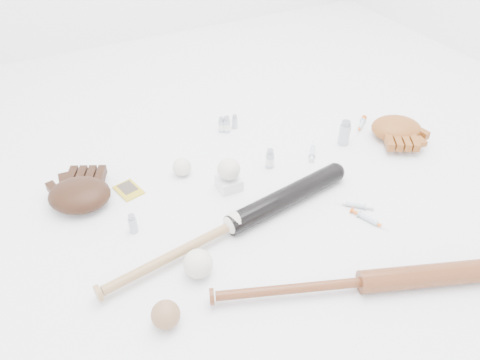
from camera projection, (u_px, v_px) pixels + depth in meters
name	position (u px, v px, depth m)	size (l,w,h in m)	color
bat_dark	(233.00, 225.00, 1.41)	(0.92, 0.07, 0.07)	black
bat_wood	(363.00, 282.00, 1.25)	(0.87, 0.06, 0.06)	brown
glove_dark	(80.00, 195.00, 1.50)	(0.24, 0.24, 0.09)	black
glove_tan	(396.00, 128.00, 1.81)	(0.23, 0.23, 0.08)	brown
trading_card	(129.00, 190.00, 1.58)	(0.07, 0.10, 0.01)	gold
pedestal	(229.00, 183.00, 1.58)	(0.08, 0.08, 0.04)	white
baseball_on_pedestal	(229.00, 169.00, 1.55)	(0.08, 0.08, 0.08)	silver
baseball_left	(198.00, 264.00, 1.28)	(0.08, 0.08, 0.08)	silver
baseball_upper	(182.00, 167.00, 1.64)	(0.07, 0.07, 0.07)	silver
baseball_mid	(235.00, 223.00, 1.42)	(0.07, 0.07, 0.07)	silver
baseball_aged	(166.00, 315.00, 1.16)	(0.07, 0.07, 0.07)	#8E6544
syringe_1	(355.00, 205.00, 1.52)	(0.14, 0.02, 0.02)	#ADBCC6
syringe_2	(312.00, 151.00, 1.75)	(0.15, 0.03, 0.02)	#ADBCC6
syringe_3	(368.00, 219.00, 1.47)	(0.15, 0.03, 0.02)	#ADBCC6
syringe_4	(361.00, 125.00, 1.89)	(0.14, 0.02, 0.02)	#ADBCC6
vial_0	(227.00, 124.00, 1.85)	(0.03, 0.03, 0.07)	#A9B2B9
vial_1	(235.00, 122.00, 1.87)	(0.02, 0.02, 0.06)	#A9B2B9
vial_2	(270.00, 158.00, 1.67)	(0.03, 0.03, 0.07)	#A9B2B9
vial_3	(345.00, 133.00, 1.77)	(0.04, 0.04, 0.10)	#A9B2B9
vial_4	(133.00, 223.00, 1.42)	(0.03, 0.03, 0.07)	#A9B2B9
vial_5	(221.00, 125.00, 1.85)	(0.02, 0.02, 0.06)	#A9B2B9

